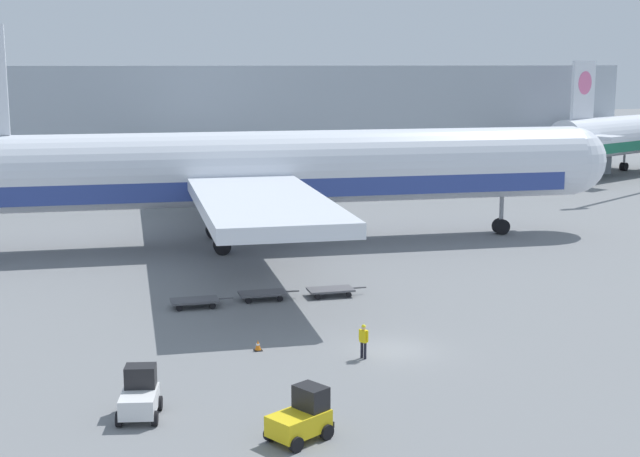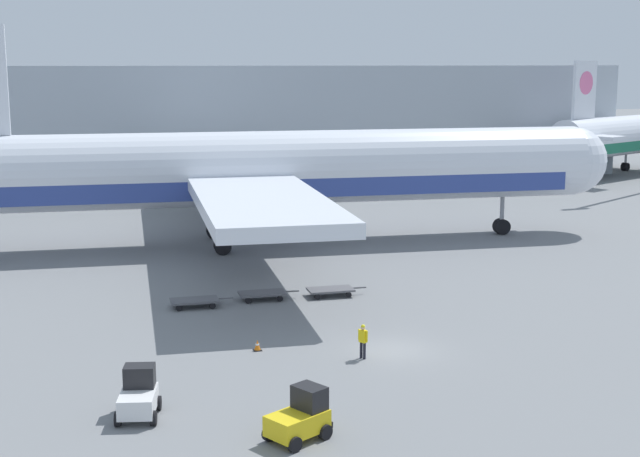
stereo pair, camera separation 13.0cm
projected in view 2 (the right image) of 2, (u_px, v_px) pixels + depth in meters
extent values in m
plane|color=slate|center=(392.00, 350.00, 44.69)|extent=(400.00, 400.00, 0.00)
cube|color=#9EA8B2|center=(261.00, 123.00, 109.14)|extent=(90.00, 18.00, 14.00)
cube|color=slate|center=(282.00, 156.00, 101.25)|extent=(88.20, 0.20, 4.90)
cylinder|color=silver|center=(270.00, 168.00, 70.05)|extent=(52.32, 11.78, 5.80)
cube|color=#2D428E|center=(270.00, 184.00, 70.29)|extent=(48.18, 11.18, 1.45)
sphere|color=silver|center=(573.00, 161.00, 75.44)|extent=(5.68, 5.68, 5.68)
cube|color=silver|center=(237.00, 178.00, 69.64)|extent=(13.50, 48.60, 0.90)
cylinder|color=#9EA0A5|center=(255.00, 223.00, 60.28)|extent=(4.50, 3.27, 2.80)
cylinder|color=#9EA0A5|center=(224.00, 184.00, 79.66)|extent=(4.50, 3.27, 2.80)
cylinder|color=#9EA0A5|center=(502.00, 203.00, 74.78)|extent=(0.36, 0.36, 4.00)
cylinder|color=black|center=(501.00, 226.00, 75.14)|extent=(1.40, 1.04, 1.30)
cylinder|color=#9EA0A5|center=(222.00, 220.00, 66.74)|extent=(0.36, 0.36, 4.00)
cylinder|color=black|center=(222.00, 246.00, 67.10)|extent=(1.40, 1.04, 1.30)
cylinder|color=#9EA0A5|center=(214.00, 207.00, 72.89)|extent=(0.36, 0.36, 4.00)
cylinder|color=black|center=(214.00, 231.00, 73.25)|extent=(1.40, 1.04, 1.30)
cone|color=silver|center=(565.00, 141.00, 104.77)|extent=(6.84, 6.44, 4.71)
cube|color=silver|center=(584.00, 90.00, 106.00)|extent=(4.26, 2.04, 6.84)
cylinder|color=pink|center=(585.00, 83.00, 105.85)|extent=(2.71, 1.48, 2.74)
cube|color=silver|center=(578.00, 136.00, 106.41)|extent=(7.08, 11.46, 0.43)
cylinder|color=#9EA0A5|center=(593.00, 145.00, 124.51)|extent=(4.23, 3.58, 2.40)
cylinder|color=#9EA0A5|center=(626.00, 154.00, 119.43)|extent=(0.31, 0.31, 3.42)
cylinder|color=black|center=(625.00, 167.00, 119.74)|extent=(1.32, 1.13, 1.11)
cube|color=silver|center=(138.00, 401.00, 36.05)|extent=(1.95, 2.59, 0.80)
cube|color=black|center=(140.00, 376.00, 36.53)|extent=(1.43, 1.19, 0.90)
cube|color=black|center=(142.00, 397.00, 37.30)|extent=(1.26, 0.48, 0.24)
cylinder|color=black|center=(124.00, 404.00, 36.87)|extent=(0.39, 0.64, 0.60)
cylinder|color=black|center=(158.00, 403.00, 36.95)|extent=(0.39, 0.64, 0.60)
cylinder|color=black|center=(118.00, 419.00, 35.29)|extent=(0.39, 0.64, 0.60)
cylinder|color=black|center=(153.00, 418.00, 35.37)|extent=(0.39, 0.64, 0.60)
cube|color=yellow|center=(297.00, 423.00, 33.89)|extent=(2.68, 2.27, 0.80)
cube|color=black|center=(309.00, 397.00, 34.19)|extent=(1.35, 1.51, 0.90)
cube|color=black|center=(320.00, 421.00, 34.80)|extent=(0.70, 1.20, 0.24)
cylinder|color=black|center=(300.00, 422.00, 35.01)|extent=(0.64, 0.48, 0.60)
cylinder|color=black|center=(325.00, 432.00, 34.04)|extent=(0.64, 0.48, 0.60)
cylinder|color=black|center=(269.00, 433.00, 33.90)|extent=(0.64, 0.48, 0.60)
cylinder|color=black|center=(295.00, 444.00, 32.92)|extent=(0.64, 0.48, 0.60)
cube|color=#56565B|center=(195.00, 300.00, 52.54)|extent=(2.91, 1.71, 0.12)
cube|color=#56565B|center=(226.00, 298.00, 52.99)|extent=(0.90, 0.15, 0.08)
cylinder|color=black|center=(210.00, 300.00, 53.43)|extent=(0.37, 0.17, 0.36)
cylinder|color=black|center=(213.00, 306.00, 52.21)|extent=(0.37, 0.17, 0.36)
cylinder|color=black|center=(177.00, 303.00, 52.95)|extent=(0.37, 0.17, 0.36)
cylinder|color=black|center=(179.00, 308.00, 51.73)|extent=(0.37, 0.17, 0.36)
cube|color=#56565B|center=(262.00, 293.00, 54.17)|extent=(2.91, 1.71, 0.12)
cube|color=#56565B|center=(292.00, 291.00, 54.62)|extent=(0.90, 0.15, 0.08)
cylinder|color=black|center=(276.00, 293.00, 55.06)|extent=(0.37, 0.17, 0.36)
cylinder|color=black|center=(280.00, 299.00, 53.85)|extent=(0.37, 0.17, 0.36)
cylinder|color=black|center=(245.00, 295.00, 54.58)|extent=(0.37, 0.17, 0.36)
cylinder|color=black|center=(248.00, 301.00, 53.37)|extent=(0.37, 0.17, 0.36)
cube|color=#56565B|center=(330.00, 290.00, 55.05)|extent=(2.91, 1.71, 0.12)
cube|color=#56565B|center=(359.00, 288.00, 55.50)|extent=(0.90, 0.15, 0.08)
cylinder|color=black|center=(343.00, 290.00, 55.94)|extent=(0.37, 0.17, 0.36)
cylinder|color=black|center=(349.00, 295.00, 54.73)|extent=(0.37, 0.17, 0.36)
cylinder|color=black|center=(313.00, 292.00, 55.46)|extent=(0.37, 0.17, 0.36)
cylinder|color=black|center=(318.00, 297.00, 54.25)|extent=(0.37, 0.17, 0.36)
cylinder|color=black|center=(364.00, 351.00, 43.31)|extent=(0.14, 0.14, 0.83)
cylinder|color=black|center=(361.00, 350.00, 43.44)|extent=(0.14, 0.14, 0.83)
cube|color=yellow|center=(363.00, 336.00, 43.25)|extent=(0.37, 0.42, 0.62)
cylinder|color=yellow|center=(367.00, 336.00, 43.09)|extent=(0.09, 0.09, 0.56)
cylinder|color=yellow|center=(359.00, 335.00, 43.39)|extent=(0.09, 0.09, 0.56)
sphere|color=#DBB28E|center=(363.00, 328.00, 43.17)|extent=(0.22, 0.22, 0.22)
sphere|color=yellow|center=(363.00, 327.00, 43.16)|extent=(0.21, 0.21, 0.21)
cube|color=black|center=(257.00, 350.00, 44.67)|extent=(0.40, 0.40, 0.04)
cone|color=orange|center=(257.00, 345.00, 44.62)|extent=(0.32, 0.32, 0.51)
cylinder|color=white|center=(257.00, 344.00, 44.61)|extent=(0.19, 0.19, 0.07)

